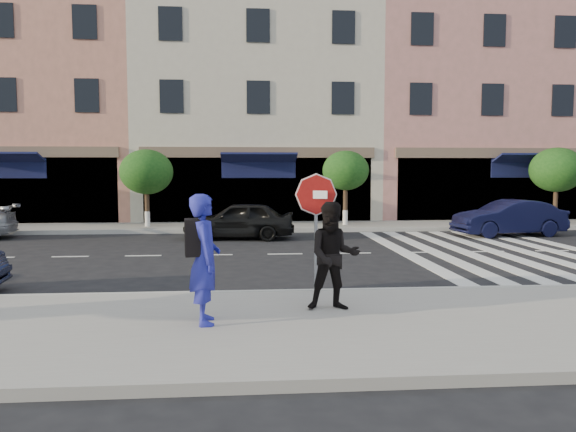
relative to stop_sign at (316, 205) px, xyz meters
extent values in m
plane|color=black|center=(-0.15, 1.67, -1.77)|extent=(120.00, 120.00, 0.00)
cube|color=gray|center=(-0.15, -2.08, -1.70)|extent=(60.00, 4.50, 0.15)
cube|color=gray|center=(-0.15, 12.67, -1.70)|extent=(60.00, 3.00, 0.15)
cube|color=tan|center=(-11.15, 18.67, 5.23)|extent=(10.00, 9.00, 14.00)
cube|color=beige|center=(-0.65, 18.67, 3.73)|extent=(11.00, 9.00, 11.00)
cube|color=tan|center=(11.35, 18.67, 4.73)|extent=(13.00, 9.00, 13.00)
cylinder|color=#473323|center=(-5.15, 12.47, -0.83)|extent=(0.18, 0.18, 1.60)
cylinder|color=silver|center=(-5.15, 12.47, -1.32)|extent=(0.20, 0.20, 0.60)
ellipsoid|color=#164213|center=(-5.15, 12.47, 0.55)|extent=(2.10, 2.10, 1.79)
cylinder|color=#473323|center=(2.85, 12.47, -0.77)|extent=(0.18, 0.18, 1.71)
cylinder|color=silver|center=(2.85, 12.47, -1.32)|extent=(0.20, 0.20, 0.60)
ellipsoid|color=#164213|center=(2.85, 12.47, 0.60)|extent=(1.90, 1.90, 1.62)
cylinder|color=#473323|center=(11.85, 12.47, -0.80)|extent=(0.18, 0.18, 1.65)
cylinder|color=silver|center=(11.85, 12.47, -1.32)|extent=(0.20, 0.20, 0.60)
ellipsoid|color=#164213|center=(11.85, 12.47, 0.63)|extent=(2.20, 2.20, 1.87)
cylinder|color=gray|center=(0.00, 0.02, -0.62)|extent=(0.08, 0.08, 2.00)
cylinder|color=white|center=(0.00, 0.01, 0.19)|extent=(0.72, 0.33, 0.78)
cylinder|color=#9E1411|center=(0.00, -0.01, 0.19)|extent=(0.68, 0.32, 0.73)
cube|color=white|center=(0.00, -0.04, 0.19)|extent=(0.38, 0.18, 0.15)
imported|color=#21249B|center=(-1.91, -1.97, -0.66)|extent=(0.55, 0.76, 1.92)
imported|color=black|center=(0.12, -1.32, -0.74)|extent=(0.88, 0.70, 1.76)
imported|color=black|center=(-1.48, 9.27, -1.12)|extent=(3.97, 1.90, 1.31)
imported|color=black|center=(8.32, 9.39, -1.12)|extent=(4.13, 1.83, 1.32)
camera|label=1|loc=(-1.35, -10.22, 0.66)|focal=35.00mm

